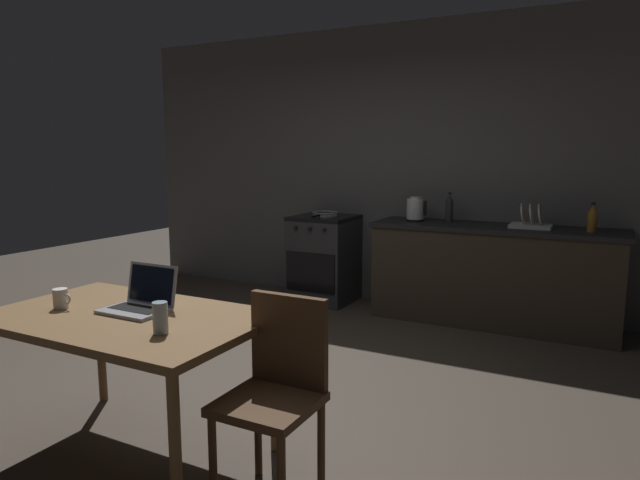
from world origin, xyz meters
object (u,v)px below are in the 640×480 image
Objects in this scene: stove_oven at (324,259)px; electric_kettle at (415,210)px; laptop at (140,302)px; frying_pan at (325,214)px; bottle_b at (449,208)px; chair at (277,384)px; bottle at (592,218)px; dish_rack at (531,222)px; drinking_glass at (160,318)px; dining_table at (127,328)px; coffee_mug at (61,299)px.

electric_kettle is at bearing 0.15° from stove_oven.
laptop is 3.08m from frying_pan.
bottle_b is at bearing 3.72° from stove_oven.
bottle is (1.11, 3.05, 0.48)m from chair.
stove_oven is 2.63× the size of dish_rack.
bottle reaches higher than laptop.
drinking_glass is at bearing -96.59° from bottle_b.
dining_table is at bearing -87.83° from laptop.
coffee_mug is 3.72m from dish_rack.
drinking_glass is at bearing -75.30° from frying_pan.
laptop is 3.10m from electric_kettle.
dish_rack is at bearing 173.98° from bottle.
drinking_glass is (-0.09, -3.29, -0.19)m from electric_kettle.
laptop reaches higher than stove_oven.
bottle_b is (1.13, 3.30, 0.23)m from coffee_mug.
frying_pan is 1.25m from bottle_b.
bottle_b is (0.39, 3.37, 0.21)m from drinking_glass.
drinking_glass is at bearing -21.33° from dining_table.
dish_rack is (1.03, 0.00, -0.06)m from electric_kettle.
chair is at bearing -66.42° from frying_pan.
coffee_mug is at bearing -154.00° from chair.
frying_pan reaches higher than chair.
bottle_b is (-1.21, 0.13, 0.02)m from bottle.
drinking_glass is (0.37, -0.14, 0.14)m from dining_table.
stove_oven is at bearing -176.28° from bottle_b.
electric_kettle reaches higher than chair.
frying_pan reaches higher than dining_table.
chair reaches higher than dining_table.
dish_rack reaches higher than dining_table.
stove_oven is 3.24× the size of bottle_b.
drinking_glass is 0.42× the size of dish_rack.
bottle_b is (-0.10, 3.18, 0.50)m from chair.
chair is 3.95× the size of electric_kettle.
laptop reaches higher than coffee_mug.
electric_kettle is at bearing 81.80° from dining_table.
chair is 3.22m from bottle_b.
electric_kettle is 1.60× the size of drinking_glass.
dish_rack reaches higher than chair.
coffee_mug is (0.11, -3.19, -0.13)m from frying_pan.
coffee_mug is 0.78× the size of drinking_glass.
bottle_b reaches higher than stove_oven.
electric_kettle reaches higher than stove_oven.
frying_pan is 1.98m from dish_rack.
electric_kettle reaches higher than laptop.
bottle_b is at bearing 83.41° from drinking_glass.
drinking_glass is (-0.48, -0.19, 0.28)m from chair.
stove_oven is 1.40m from bottle_b.
bottle is 2.15× the size of coffee_mug.
bottle is (1.96, 3.09, 0.33)m from dining_table.
bottle_b is (0.30, 0.08, 0.02)m from electric_kettle.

